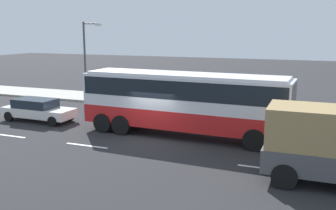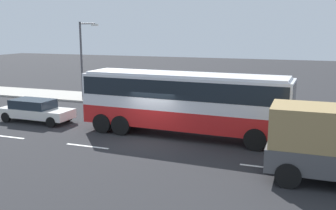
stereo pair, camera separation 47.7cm
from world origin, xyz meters
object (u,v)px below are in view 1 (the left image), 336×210
object	(u,v)px
car_white_minivan	(38,109)
pedestrian_near_curb	(191,93)
street_lamp	(87,55)
coach_bus	(184,98)

from	to	relation	value
car_white_minivan	pedestrian_near_curb	size ratio (longest dim) A/B	3.17
car_white_minivan	street_lamp	distance (m)	7.74
pedestrian_near_curb	street_lamp	bearing A→B (deg)	-5.29
pedestrian_near_curb	street_lamp	xyz separation A→B (m)	(-8.41, -1.18, 2.75)
coach_bus	street_lamp	size ratio (longest dim) A/B	1.84
street_lamp	pedestrian_near_curb	bearing A→B (deg)	7.99
pedestrian_near_curb	street_lamp	size ratio (longest dim) A/B	0.24
car_white_minivan	street_lamp	bearing A→B (deg)	97.92
car_white_minivan	coach_bus	bearing A→B (deg)	1.75
coach_bus	car_white_minivan	xyz separation A→B (m)	(-9.83, -0.10, -1.38)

